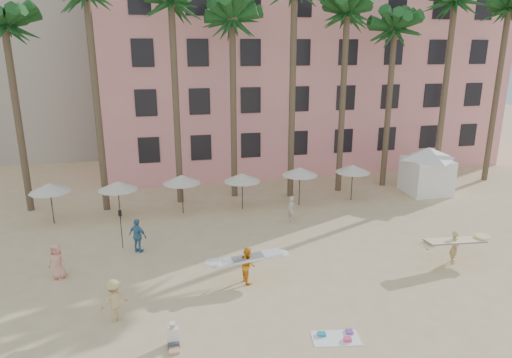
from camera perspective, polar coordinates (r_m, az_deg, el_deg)
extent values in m
plane|color=#D1B789|center=(20.49, 8.27, -15.21)|extent=(120.00, 120.00, 0.00)
cube|color=pink|center=(44.44, 5.11, 12.75)|extent=(35.00, 14.00, 16.00)
cylinder|color=brown|center=(33.13, -27.57, 6.35)|extent=(0.44, 0.44, 12.00)
cylinder|color=brown|center=(31.11, -19.25, 8.62)|extent=(0.44, 0.44, 14.00)
cylinder|color=brown|center=(31.50, -9.96, 8.90)|extent=(0.44, 0.44, 13.50)
cylinder|color=brown|center=(32.51, -2.84, 8.45)|extent=(0.44, 0.44, 12.50)
cylinder|color=brown|center=(32.37, 4.55, 10.17)|extent=(0.44, 0.44, 14.50)
cylinder|color=brown|center=(34.31, 10.74, 9.02)|extent=(0.44, 0.44, 13.00)
cylinder|color=brown|center=(36.58, 16.21, 8.30)|extent=(0.44, 0.44, 12.00)
cylinder|color=brown|center=(37.75, 22.47, 9.49)|extent=(0.44, 0.44, 14.00)
cylinder|color=brown|center=(41.22, 27.80, 8.97)|extent=(0.44, 0.44, 13.50)
cylinder|color=#332B23|center=(30.87, -24.16, -2.95)|extent=(0.07, 0.07, 2.50)
cone|color=beige|center=(30.56, -24.40, -1.00)|extent=(2.50, 2.50, 0.55)
cylinder|color=#332B23|center=(30.22, -16.75, -2.68)|extent=(0.07, 0.07, 2.40)
cone|color=beige|center=(29.91, -16.91, -0.78)|extent=(2.50, 2.50, 0.55)
cylinder|color=#332B23|center=(30.35, -9.19, -2.01)|extent=(0.07, 0.07, 2.50)
cone|color=beige|center=(30.03, -9.28, -0.01)|extent=(2.50, 2.50, 0.55)
cylinder|color=#332B23|center=(30.74, -1.72, -1.66)|extent=(0.07, 0.07, 2.40)
cone|color=beige|center=(30.44, -1.74, 0.23)|extent=(2.50, 2.50, 0.55)
cylinder|color=#332B23|center=(31.60, 5.45, -1.04)|extent=(0.07, 0.07, 2.60)
cone|color=beige|center=(31.28, 5.50, 0.98)|extent=(2.50, 2.50, 0.55)
cylinder|color=#332B23|center=(33.23, 11.90, -0.54)|extent=(0.07, 0.07, 2.50)
cone|color=beige|center=(32.94, 12.01, 1.29)|extent=(2.50, 2.50, 0.55)
cube|color=white|center=(36.51, 20.51, 0.35)|extent=(3.11, 3.11, 2.60)
cone|color=white|center=(36.10, 20.79, 3.02)|extent=(4.67, 4.67, 0.90)
cube|color=white|center=(18.54, 9.94, -19.00)|extent=(1.94, 1.28, 0.02)
cube|color=teal|center=(18.56, 8.22, -18.63)|extent=(0.34, 0.30, 0.10)
cube|color=#ED4179|center=(18.43, 11.38, -19.05)|extent=(0.31, 0.26, 0.12)
cube|color=purple|center=(18.88, 11.60, -18.18)|extent=(0.31, 0.34, 0.08)
imported|color=tan|center=(25.45, 23.57, -7.80)|extent=(0.66, 0.75, 1.72)
cube|color=#F2E497|center=(25.32, 23.66, -7.09)|extent=(3.44, 1.03, 0.40)
imported|color=orange|center=(21.60, -1.05, -10.67)|extent=(0.76, 0.92, 1.72)
cube|color=silver|center=(21.45, -1.05, -9.85)|extent=(3.32, 0.97, 0.33)
imported|color=tan|center=(19.65, -17.31, -14.28)|extent=(1.33, 1.07, 1.79)
imported|color=teal|center=(25.26, -14.56, -6.88)|extent=(1.15, 1.04, 1.89)
imported|color=tan|center=(23.82, -23.58, -9.41)|extent=(1.01, 0.87, 1.74)
imported|color=#BBB0A5|center=(28.54, 4.42, -3.83)|extent=(0.63, 0.75, 1.74)
cylinder|color=black|center=(25.91, -16.48, -6.18)|extent=(0.04, 0.04, 2.10)
cube|color=black|center=(25.56, -16.65, -4.11)|extent=(0.18, 0.03, 0.35)
cube|color=#3F3F4C|center=(18.11, -10.27, -19.57)|extent=(0.42, 0.39, 0.22)
cube|color=tan|center=(17.87, -10.20, -20.32)|extent=(0.37, 0.42, 0.11)
cube|color=white|center=(17.94, -10.34, -18.56)|extent=(0.41, 0.24, 0.52)
sphere|color=tan|center=(17.73, -10.40, -17.56)|extent=(0.22, 0.22, 0.22)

